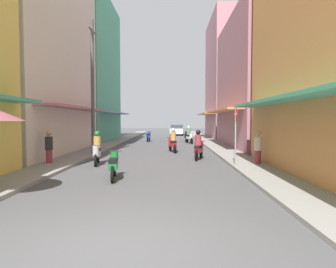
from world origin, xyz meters
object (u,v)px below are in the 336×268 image
at_px(motorbike_white, 189,136).
at_px(motorbike_silver, 97,150).
at_px(utility_pole, 93,87).
at_px(motorbike_maroon, 199,146).
at_px(motorbike_black, 186,136).
at_px(pedestrian_far, 49,145).
at_px(pedestrian_crossing, 258,146).
at_px(parked_car, 177,130).
at_px(street_sign_no_entry, 236,129).
at_px(motorbike_red, 173,141).
at_px(motorbike_green, 114,165).
at_px(motorbike_blue, 149,136).

bearing_deg(motorbike_white, motorbike_silver, -112.04).
relative_size(motorbike_silver, utility_pole, 0.23).
distance_m(motorbike_silver, motorbike_maroon, 5.26).
distance_m(motorbike_black, motorbike_maroon, 12.95).
bearing_deg(motorbike_maroon, motorbike_silver, -160.06).
xyz_separation_m(motorbike_silver, pedestrian_far, (-2.11, -0.36, 0.23)).
bearing_deg(motorbike_black, pedestrian_crossing, -80.47).
bearing_deg(parked_car, street_sign_no_entry, -85.70).
height_order(motorbike_red, motorbike_silver, same).
bearing_deg(parked_car, motorbike_maroon, -88.37).
bearing_deg(pedestrian_crossing, motorbike_black, 99.53).
height_order(pedestrian_crossing, utility_pole, utility_pole).
bearing_deg(parked_car, pedestrian_crossing, -83.28).
bearing_deg(motorbike_silver, motorbike_green, -66.26).
relative_size(motorbike_red, motorbike_blue, 0.98).
relative_size(motorbike_white, pedestrian_far, 1.07).
height_order(motorbike_red, pedestrian_crossing, pedestrian_crossing).
bearing_deg(motorbike_red, parked_car, 88.23).
bearing_deg(motorbike_white, utility_pole, -124.73).
relative_size(pedestrian_crossing, street_sign_no_entry, 0.62).
xyz_separation_m(pedestrian_crossing, utility_pole, (-8.57, 3.89, 3.11)).
xyz_separation_m(motorbike_white, street_sign_no_entry, (1.25, -13.29, 1.01)).
height_order(motorbike_green, street_sign_no_entry, street_sign_no_entry).
height_order(motorbike_maroon, pedestrian_far, pedestrian_far).
xyz_separation_m(motorbike_green, utility_pole, (-2.60, 6.87, 3.53)).
xyz_separation_m(motorbike_silver, motorbike_blue, (1.21, 14.80, -0.20)).
xyz_separation_m(motorbike_green, parked_car, (2.77, 30.17, 0.24)).
bearing_deg(motorbike_maroon, motorbike_blue, 105.99).
relative_size(motorbike_white, utility_pole, 0.22).
relative_size(motorbike_white, motorbike_green, 0.98).
bearing_deg(motorbike_green, parked_car, 84.76).
xyz_separation_m(motorbike_white, utility_pole, (-6.20, -8.94, 3.33)).
distance_m(motorbike_blue, motorbike_green, 18.12).
height_order(motorbike_silver, parked_car, motorbike_silver).
distance_m(motorbike_blue, pedestrian_crossing, 16.37).
height_order(motorbike_black, motorbike_maroon, motorbike_maroon).
bearing_deg(pedestrian_crossing, pedestrian_far, -179.92).
bearing_deg(motorbike_blue, utility_pole, -101.83).
height_order(motorbike_red, utility_pole, utility_pole).
bearing_deg(street_sign_no_entry, pedestrian_crossing, 21.90).
height_order(parked_car, pedestrian_far, pedestrian_far).
distance_m(motorbike_silver, utility_pole, 5.00).
bearing_deg(parked_car, utility_pole, -102.98).
xyz_separation_m(motorbike_black, street_sign_no_entry, (1.41, -15.54, 1.21)).
bearing_deg(motorbike_silver, motorbike_white, 67.96).
height_order(motorbike_red, motorbike_maroon, same).
relative_size(motorbike_silver, parked_car, 0.43).
height_order(motorbike_red, parked_car, motorbike_red).
xyz_separation_m(motorbike_blue, street_sign_no_entry, (5.09, -15.59, 1.21)).
relative_size(motorbike_white, parked_car, 0.42).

